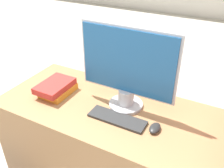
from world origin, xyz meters
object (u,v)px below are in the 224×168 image
at_px(keyboard, 117,119).
at_px(book_stack, 56,88).
at_px(monitor, 127,69).
at_px(mouse, 155,128).

relative_size(keyboard, book_stack, 1.34).
bearing_deg(keyboard, monitor, 96.26).
relative_size(keyboard, mouse, 3.57).
height_order(monitor, mouse, monitor).
distance_m(monitor, mouse, 0.38).
relative_size(monitor, mouse, 6.21).
xyz_separation_m(mouse, book_stack, (-0.73, 0.04, 0.03)).
bearing_deg(book_stack, mouse, -3.33).
bearing_deg(book_stack, keyboard, -6.91).
xyz_separation_m(monitor, mouse, (0.25, -0.14, -0.25)).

